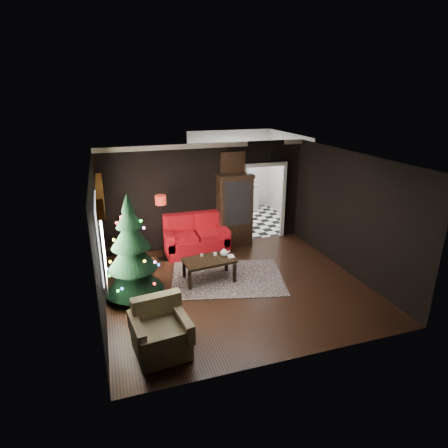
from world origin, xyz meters
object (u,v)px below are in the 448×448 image
object	(u,v)px
coffee_table	(209,269)
teapot	(224,253)
floor_lamp	(162,228)
wall_clock	(274,156)
christmas_tree	(132,251)
curio_cabinet	(235,212)
kitchen_table	(239,214)
loveseat	(196,235)
armchair	(160,329)

from	to	relation	value
coffee_table	teapot	size ratio (longest dim) A/B	5.79
teapot	coffee_table	bearing A→B (deg)	-173.59
floor_lamp	wall_clock	xyz separation A→B (m)	(3.24, 0.54, 1.55)
floor_lamp	christmas_tree	bearing A→B (deg)	-117.11
curio_cabinet	floor_lamp	bearing A→B (deg)	-170.05
wall_clock	kitchen_table	xyz separation A→B (m)	(-0.55, 1.25, -2.00)
kitchen_table	christmas_tree	bearing A→B (deg)	-135.57
wall_clock	loveseat	bearing A→B (deg)	-170.34
armchair	floor_lamp	bearing A→B (deg)	72.77
floor_lamp	armchair	size ratio (longest dim) A/B	1.92
armchair	kitchen_table	distance (m)	6.35
teapot	kitchen_table	size ratio (longest dim) A/B	0.26
curio_cabinet	teapot	bearing A→B (deg)	-116.54
curio_cabinet	wall_clock	world-z (taller)	wall_clock
christmas_tree	armchair	xyz separation A→B (m)	(0.24, -1.92, -0.59)
christmas_tree	wall_clock	bearing A→B (deg)	28.57
armchair	loveseat	bearing A→B (deg)	60.68
armchair	wall_clock	size ratio (longest dim) A/B	2.76
teapot	wall_clock	distance (m)	3.35
floor_lamp	coffee_table	world-z (taller)	floor_lamp
loveseat	coffee_table	world-z (taller)	loveseat
curio_cabinet	teapot	size ratio (longest dim) A/B	9.91
coffee_table	armchair	bearing A→B (deg)	-123.06
christmas_tree	armchair	world-z (taller)	christmas_tree
armchair	kitchen_table	bearing A→B (deg)	51.13
loveseat	teapot	distance (m)	1.56
kitchen_table	teapot	bearing A→B (deg)	-115.61
floor_lamp	teapot	world-z (taller)	floor_lamp
wall_clock	floor_lamp	bearing A→B (deg)	-170.58
coffee_table	wall_clock	size ratio (longest dim) A/B	3.47
loveseat	christmas_tree	bearing A→B (deg)	-133.72
floor_lamp	christmas_tree	world-z (taller)	christmas_tree
christmas_tree	curio_cabinet	bearing A→B (deg)	35.28
curio_cabinet	floor_lamp	world-z (taller)	curio_cabinet
armchair	teapot	distance (m)	2.86
loveseat	floor_lamp	world-z (taller)	floor_lamp
christmas_tree	coffee_table	world-z (taller)	christmas_tree
armchair	curio_cabinet	bearing A→B (deg)	48.82
wall_clock	teapot	bearing A→B (deg)	-137.02
loveseat	kitchen_table	distance (m)	2.45
teapot	curio_cabinet	bearing A→B (deg)	63.46
floor_lamp	kitchen_table	xyz separation A→B (m)	(2.69, 1.79, -0.45)
loveseat	coffee_table	xyz separation A→B (m)	(-0.10, -1.58, -0.24)
christmas_tree	teapot	size ratio (longest dim) A/B	11.71
coffee_table	kitchen_table	world-z (taller)	kitchen_table
teapot	wall_clock	bearing A→B (deg)	42.98
curio_cabinet	kitchen_table	bearing A→B (deg)	65.56
christmas_tree	kitchen_table	world-z (taller)	christmas_tree
christmas_tree	loveseat	bearing A→B (deg)	46.28
coffee_table	curio_cabinet	bearing A→B (deg)	55.26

